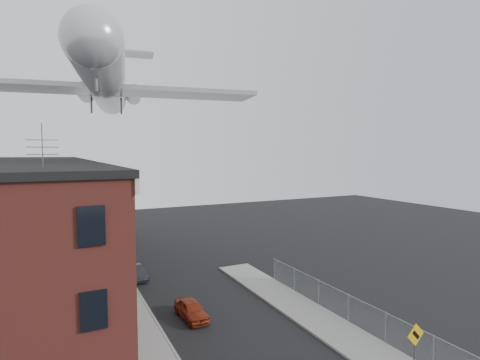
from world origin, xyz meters
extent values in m
cube|color=gray|center=(-5.50, 24.00, 0.06)|extent=(3.00, 62.00, 0.12)
cube|color=gray|center=(5.50, 6.00, 0.06)|extent=(3.00, 26.00, 0.12)
cube|color=gray|center=(-4.05, 24.00, 0.07)|extent=(0.15, 62.00, 0.14)
cube|color=gray|center=(4.05, 6.00, 0.07)|extent=(0.15, 26.00, 0.14)
cube|color=beige|center=(-6.92, 7.00, 9.70)|extent=(0.16, 12.20, 0.60)
cylinder|color=#515156|center=(-10.00, 5.00, 11.15)|extent=(0.04, 0.04, 2.00)
cube|color=#5E5E5C|center=(-12.00, 16.50, 5.00)|extent=(10.00, 7.00, 10.00)
cube|color=black|center=(-12.00, 16.50, 10.15)|extent=(10.25, 7.00, 0.30)
cube|color=gray|center=(-6.10, 16.50, 0.55)|extent=(1.80, 6.40, 0.25)
cube|color=beige|center=(-6.10, 16.50, 2.75)|extent=(1.90, 6.50, 0.15)
cube|color=gray|center=(-12.00, 23.50, 5.00)|extent=(10.00, 7.00, 10.00)
cube|color=black|center=(-12.00, 23.50, 10.15)|extent=(10.25, 7.00, 0.30)
cube|color=gray|center=(-6.10, 23.50, 0.55)|extent=(1.80, 6.40, 0.25)
cube|color=beige|center=(-6.10, 23.50, 2.75)|extent=(1.90, 6.50, 0.15)
cube|color=#5E5E5C|center=(-12.00, 30.50, 5.00)|extent=(10.00, 7.00, 10.00)
cube|color=black|center=(-12.00, 30.50, 10.15)|extent=(10.25, 7.00, 0.30)
cube|color=gray|center=(-6.10, 30.50, 0.55)|extent=(1.80, 6.40, 0.25)
cube|color=beige|center=(-6.10, 30.50, 2.75)|extent=(1.90, 6.50, 0.15)
cube|color=gray|center=(-12.00, 37.50, 5.00)|extent=(10.00, 7.00, 10.00)
cube|color=black|center=(-12.00, 37.50, 10.15)|extent=(10.25, 7.00, 0.30)
cube|color=gray|center=(-6.10, 37.50, 0.55)|extent=(1.80, 6.40, 0.25)
cube|color=beige|center=(-6.10, 37.50, 2.75)|extent=(1.90, 6.50, 0.15)
cube|color=#5E5E5C|center=(-12.00, 44.50, 5.00)|extent=(10.00, 7.00, 10.00)
cube|color=black|center=(-12.00, 44.50, 10.15)|extent=(10.25, 7.00, 0.30)
cube|color=gray|center=(-6.10, 44.50, 0.55)|extent=(1.80, 6.40, 0.25)
cube|color=beige|center=(-6.10, 44.50, 2.75)|extent=(1.90, 6.50, 0.15)
cylinder|color=gray|center=(7.00, -1.00, 0.95)|extent=(0.06, 0.06, 1.90)
cylinder|color=gray|center=(7.00, 2.00, 0.95)|extent=(0.06, 0.06, 1.90)
cylinder|color=gray|center=(7.00, 5.00, 0.95)|extent=(0.06, 0.06, 1.90)
cylinder|color=gray|center=(7.00, 8.00, 0.95)|extent=(0.06, 0.06, 1.90)
cylinder|color=gray|center=(7.00, 11.00, 0.95)|extent=(0.06, 0.06, 1.90)
cylinder|color=gray|center=(7.00, 14.00, 0.95)|extent=(0.06, 0.06, 1.90)
cube|color=gray|center=(7.00, 5.00, 1.85)|extent=(0.04, 18.00, 0.04)
cube|color=gray|center=(7.00, 5.00, 0.95)|extent=(0.02, 18.00, 1.80)
cylinder|color=#515156|center=(5.60, -1.00, 1.30)|extent=(0.07, 0.07, 2.60)
cube|color=#FCB30D|center=(5.60, -1.04, 2.25)|extent=(1.10, 0.03, 1.10)
cube|color=black|center=(5.60, -1.06, 2.25)|extent=(0.52, 0.02, 0.52)
cylinder|color=black|center=(-5.60, 18.00, 4.50)|extent=(0.26, 0.26, 9.00)
cube|color=black|center=(-5.60, 18.00, 8.30)|extent=(1.80, 0.12, 0.12)
cylinder|color=black|center=(-6.30, 18.00, 8.50)|extent=(0.08, 0.08, 0.25)
cylinder|color=black|center=(-4.90, 18.00, 8.50)|extent=(0.08, 0.08, 0.25)
cylinder|color=black|center=(-5.40, 28.00, 1.20)|extent=(0.24, 0.24, 2.40)
sphere|color=#194A13|center=(-5.40, 28.00, 3.60)|extent=(3.20, 3.20, 3.20)
sphere|color=#194A13|center=(-4.90, 27.70, 3.04)|extent=(2.24, 2.24, 2.24)
imported|color=maroon|center=(-1.80, 10.12, 0.60)|extent=(1.60, 3.60, 1.20)
imported|color=black|center=(-3.60, 19.56, 0.59)|extent=(1.70, 3.70, 1.17)
imported|color=slate|center=(-1.80, 35.72, 0.63)|extent=(2.14, 4.48, 1.26)
cylinder|color=#BCBBC0|center=(-5.34, 22.25, 17.20)|extent=(7.64, 25.68, 3.40)
sphere|color=#BCBBC0|center=(-7.49, 9.69, 17.20)|extent=(3.40, 3.40, 3.40)
cone|color=#BCBBC0|center=(-3.20, 34.80, 17.20)|extent=(3.88, 3.71, 3.40)
cube|color=#939399|center=(-5.61, 20.68, 16.14)|extent=(25.86, 8.69, 0.37)
cylinder|color=#939399|center=(-6.33, 31.57, 17.41)|extent=(2.39, 4.47, 1.70)
cylinder|color=#939399|center=(-1.31, 30.71, 17.41)|extent=(2.39, 4.47, 1.70)
cube|color=#BCBBC0|center=(-3.28, 34.28, 20.17)|extent=(0.94, 4.02, 5.94)
cube|color=#939399|center=(-3.11, 35.33, 22.93)|extent=(10.40, 4.42, 0.27)
cylinder|color=#515156|center=(-7.13, 11.79, 15.29)|extent=(0.17, 0.17, 1.27)
camera|label=1|loc=(-9.58, -12.73, 10.92)|focal=28.00mm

